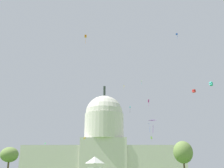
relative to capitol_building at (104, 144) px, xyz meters
name	(u,v)px	position (x,y,z in m)	size (l,w,h in m)	color
capitol_building	(104,144)	(0.00, 0.00, 0.00)	(114.07, 29.03, 64.36)	beige
event_tent	(95,166)	(0.00, -92.55, -16.84)	(5.38, 4.84, 6.81)	white
tree_east_far	(183,152)	(32.75, -96.73, -12.17)	(10.31, 10.25, 12.17)	#4C3823
tree_west_near	(9,155)	(-41.51, -69.92, -11.56)	(9.99, 10.40, 12.23)	brown
kite_blue_mid	(150,125)	(23.82, -75.31, 1.28)	(1.47, 1.35, 3.40)	blue
kite_lime_mid	(151,138)	(30.75, -29.82, 0.91)	(1.21, 1.12, 2.97)	#8CD133
kite_yellow_high	(124,86)	(14.41, -21.31, 37.50)	(0.55, 0.99, 3.08)	yellow
kite_violet_low	(153,122)	(17.13, -130.15, -6.76)	(1.77, 1.16, 3.15)	purple
kite_orange_high	(86,36)	(-5.11, -93.05, 37.71)	(0.99, 0.99, 4.33)	orange
kite_white_high	(142,81)	(24.38, -43.59, 33.46)	(0.84, 0.88, 3.01)	white
kite_green_low	(45,143)	(-35.42, -29.80, -2.55)	(0.83, 0.75, 0.83)	green
kite_gold_mid	(85,138)	(-11.43, -26.07, 1.11)	(1.17, 1.13, 1.22)	gold
kite_turquoise_mid	(211,84)	(43.56, -103.35, 12.15)	(1.43, 1.42, 1.42)	teal
kite_red_mid	(194,91)	(36.07, -105.96, 8.61)	(1.37, 1.37, 1.00)	red
kite_magenta_high	(149,101)	(24.88, -67.35, 14.60)	(0.81, 0.74, 3.64)	#D1339E
kite_cyan_high	(130,107)	(18.23, -23.24, 21.78)	(0.69, 0.74, 4.07)	#33BCDB
kite_black_low	(0,152)	(-34.82, -96.60, -12.12)	(1.45, 1.73, 0.19)	black
kite_blue_high	(177,34)	(33.29, -99.72, 34.89)	(0.91, 0.93, 2.51)	blue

